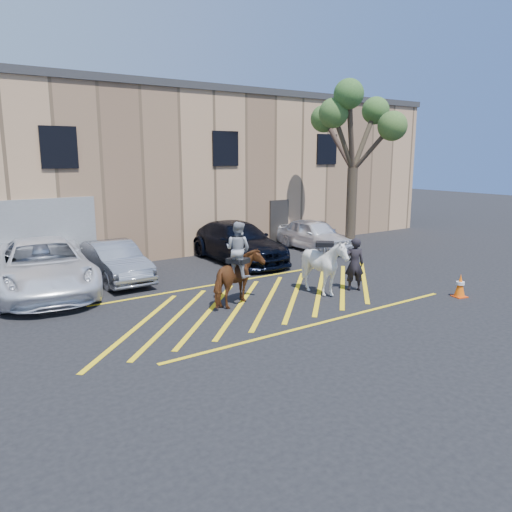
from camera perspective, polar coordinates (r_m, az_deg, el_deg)
ground at (r=15.50m, az=0.76°, el=-4.79°), size 90.00×90.00×0.00m
car_white_pickup at (r=17.24m, az=-23.12°, el=-1.12°), size 3.64×6.48×1.71m
car_silver_sedan at (r=18.09m, az=-15.92°, el=-0.61°), size 1.47×4.18×1.38m
car_blue_suv at (r=20.60m, az=-2.11°, el=1.60°), size 2.54×5.64×1.60m
car_white_suv at (r=23.20m, az=6.66°, el=2.44°), size 1.77×4.24×1.43m
handler at (r=16.44m, az=11.18°, el=-0.93°), size 0.76×0.68×1.74m
warehouse at (r=25.58m, az=-15.39°, el=9.57°), size 32.42×10.20×7.30m
hatching_zone at (r=15.26m, az=1.42°, el=-5.03°), size 12.60×5.12×0.01m
mounted_bay at (r=14.53m, az=-2.06°, el=-1.84°), size 2.06×1.58×2.47m
saddled_white at (r=15.76m, az=7.79°, el=-1.17°), size 2.20×2.21×1.82m
traffic_cone at (r=16.74m, az=22.30°, el=-3.14°), size 0.46×0.46×0.73m
tree at (r=22.06m, az=11.17°, el=14.81°), size 3.99×4.37×7.31m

